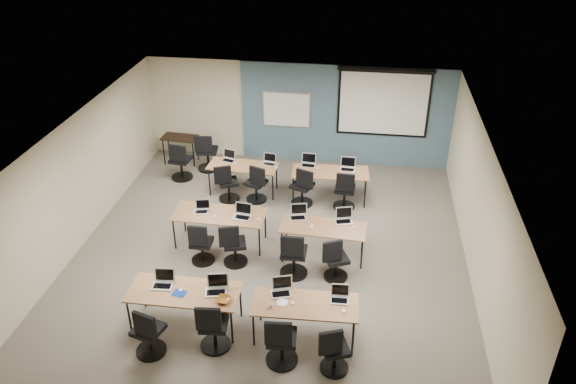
% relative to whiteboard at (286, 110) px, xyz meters
% --- Properties ---
extents(floor, '(8.00, 9.00, 0.02)m').
position_rel_whiteboard_xyz_m(floor, '(0.30, -4.43, -1.45)').
color(floor, '#6B6354').
rests_on(floor, ground).
extents(ceiling, '(8.00, 9.00, 0.02)m').
position_rel_whiteboard_xyz_m(ceiling, '(0.30, -4.43, 1.25)').
color(ceiling, white).
rests_on(ceiling, ground).
extents(wall_back, '(8.00, 0.04, 2.70)m').
position_rel_whiteboard_xyz_m(wall_back, '(0.30, 0.07, -0.10)').
color(wall_back, beige).
rests_on(wall_back, ground).
extents(wall_front, '(8.00, 0.04, 2.70)m').
position_rel_whiteboard_xyz_m(wall_front, '(0.30, -8.93, -0.10)').
color(wall_front, beige).
rests_on(wall_front, ground).
extents(wall_left, '(0.04, 9.00, 2.70)m').
position_rel_whiteboard_xyz_m(wall_left, '(-3.70, -4.43, -0.10)').
color(wall_left, beige).
rests_on(wall_left, ground).
extents(wall_right, '(0.04, 9.00, 2.70)m').
position_rel_whiteboard_xyz_m(wall_right, '(4.30, -4.43, -0.10)').
color(wall_right, beige).
rests_on(wall_right, ground).
extents(blue_accent_panel, '(5.50, 0.04, 2.70)m').
position_rel_whiteboard_xyz_m(blue_accent_panel, '(1.55, 0.04, -0.10)').
color(blue_accent_panel, '#3D5977').
rests_on(blue_accent_panel, wall_back).
extents(whiteboard, '(1.28, 0.03, 0.98)m').
position_rel_whiteboard_xyz_m(whiteboard, '(0.00, 0.00, 0.00)').
color(whiteboard, '#BCBCBC').
rests_on(whiteboard, wall_back).
extents(projector_screen, '(2.40, 0.10, 1.82)m').
position_rel_whiteboard_xyz_m(projector_screen, '(2.50, -0.02, 0.44)').
color(projector_screen, black).
rests_on(projector_screen, wall_back).
extents(training_table_front_left, '(1.90, 0.79, 0.73)m').
position_rel_whiteboard_xyz_m(training_table_front_left, '(-0.78, -6.66, -0.76)').
color(training_table_front_left, '#A87330').
rests_on(training_table_front_left, floor).
extents(training_table_front_right, '(1.75, 0.73, 0.73)m').
position_rel_whiteboard_xyz_m(training_table_front_right, '(1.29, -6.69, -0.77)').
color(training_table_front_right, brown).
rests_on(training_table_front_right, floor).
extents(training_table_mid_left, '(1.92, 0.80, 0.73)m').
position_rel_whiteboard_xyz_m(training_table_mid_left, '(-0.80, -4.17, -0.76)').
color(training_table_mid_left, brown).
rests_on(training_table_mid_left, floor).
extents(training_table_mid_right, '(1.71, 0.71, 0.73)m').
position_rel_whiteboard_xyz_m(training_table_mid_right, '(1.38, -4.34, -0.77)').
color(training_table_mid_right, brown).
rests_on(training_table_mid_right, floor).
extents(training_table_back_left, '(1.68, 0.70, 0.73)m').
position_rel_whiteboard_xyz_m(training_table_back_left, '(-0.78, -1.94, -0.77)').
color(training_table_back_left, brown).
rests_on(training_table_back_left, floor).
extents(training_table_back_right, '(1.81, 0.75, 0.73)m').
position_rel_whiteboard_xyz_m(training_table_back_right, '(1.34, -1.97, -0.76)').
color(training_table_back_right, brown).
rests_on(training_table_back_right, floor).
extents(laptop_0, '(0.35, 0.29, 0.26)m').
position_rel_whiteboard_xyz_m(laptop_0, '(-1.18, -6.54, -0.66)').
color(laptop_0, silver).
rests_on(laptop_0, training_table_front_left).
extents(mouse_0, '(0.07, 0.10, 0.03)m').
position_rel_whiteboard_xyz_m(mouse_0, '(-0.84, -6.65, -0.71)').
color(mouse_0, white).
rests_on(mouse_0, training_table_front_left).
extents(task_chair_0, '(0.51, 0.50, 0.98)m').
position_rel_whiteboard_xyz_m(task_chair_0, '(-1.16, -7.44, -1.04)').
color(task_chair_0, black).
rests_on(task_chair_0, floor).
extents(laptop_1, '(0.36, 0.31, 0.27)m').
position_rel_whiteboard_xyz_m(laptop_1, '(-0.23, -6.57, -0.65)').
color(laptop_1, '#B9B9BB').
rests_on(laptop_1, training_table_front_left).
extents(mouse_1, '(0.08, 0.10, 0.03)m').
position_rel_whiteboard_xyz_m(mouse_1, '(0.02, -6.76, -0.71)').
color(mouse_1, white).
rests_on(mouse_1, training_table_front_left).
extents(task_chair_1, '(0.51, 0.51, 0.99)m').
position_rel_whiteboard_xyz_m(task_chair_1, '(-0.16, -7.16, -1.04)').
color(task_chair_1, black).
rests_on(task_chair_1, floor).
extents(laptop_2, '(0.34, 0.29, 0.26)m').
position_rel_whiteboard_xyz_m(laptop_2, '(0.86, -6.45, -0.66)').
color(laptop_2, silver).
rests_on(laptop_2, training_table_front_right).
extents(mouse_2, '(0.07, 0.10, 0.03)m').
position_rel_whiteboard_xyz_m(mouse_2, '(1.08, -6.70, -0.71)').
color(mouse_2, white).
rests_on(mouse_2, training_table_front_right).
extents(task_chair_2, '(0.53, 0.53, 1.01)m').
position_rel_whiteboard_xyz_m(task_chair_2, '(0.98, -7.33, -1.03)').
color(task_chair_2, black).
rests_on(task_chair_2, floor).
extents(laptop_3, '(0.31, 0.26, 0.24)m').
position_rel_whiteboard_xyz_m(laptop_3, '(1.84, -6.48, -0.66)').
color(laptop_3, silver).
rests_on(laptop_3, training_table_front_right).
extents(mouse_3, '(0.08, 0.11, 0.04)m').
position_rel_whiteboard_xyz_m(mouse_3, '(1.93, -6.78, -0.71)').
color(mouse_3, white).
rests_on(mouse_3, training_table_front_right).
extents(task_chair_3, '(0.48, 0.46, 0.95)m').
position_rel_whiteboard_xyz_m(task_chair_3, '(1.82, -7.37, -1.06)').
color(task_chair_3, black).
rests_on(task_chair_3, floor).
extents(laptop_4, '(0.30, 0.26, 0.23)m').
position_rel_whiteboard_xyz_m(laptop_4, '(-1.18, -4.11, -0.66)').
color(laptop_4, '#A8A9B6').
rests_on(laptop_4, training_table_mid_left).
extents(mouse_4, '(0.07, 0.10, 0.03)m').
position_rel_whiteboard_xyz_m(mouse_4, '(-0.86, -4.30, -0.71)').
color(mouse_4, white).
rests_on(mouse_4, training_table_mid_left).
extents(task_chair_4, '(0.47, 0.47, 0.96)m').
position_rel_whiteboard_xyz_m(task_chair_4, '(-1.01, -4.90, -1.06)').
color(task_chair_4, black).
rests_on(task_chair_4, floor).
extents(laptop_5, '(0.35, 0.30, 0.26)m').
position_rel_whiteboard_xyz_m(laptop_5, '(-0.30, -4.20, -0.66)').
color(laptop_5, silver).
rests_on(laptop_5, training_table_mid_left).
extents(mouse_5, '(0.08, 0.11, 0.04)m').
position_rel_whiteboard_xyz_m(mouse_5, '(0.05, -4.27, -0.71)').
color(mouse_5, white).
rests_on(mouse_5, training_table_mid_left).
extents(task_chair_5, '(0.50, 0.49, 0.98)m').
position_rel_whiteboard_xyz_m(task_chair_5, '(-0.36, -4.86, -1.05)').
color(task_chair_5, black).
rests_on(task_chair_5, floor).
extents(laptop_6, '(0.34, 0.29, 0.26)m').
position_rel_whiteboard_xyz_m(laptop_6, '(0.84, -4.05, -0.66)').
color(laptop_6, '#AEAEAE').
rests_on(laptop_6, training_table_mid_right).
extents(mouse_6, '(0.08, 0.11, 0.04)m').
position_rel_whiteboard_xyz_m(mouse_6, '(1.15, -4.38, -0.71)').
color(mouse_6, white).
rests_on(mouse_6, training_table_mid_right).
extents(task_chair_6, '(0.55, 0.55, 1.03)m').
position_rel_whiteboard_xyz_m(task_chair_6, '(0.87, -5.05, -1.03)').
color(task_chair_6, black).
rests_on(task_chair_6, floor).
extents(laptop_7, '(0.34, 0.29, 0.26)m').
position_rel_whiteboard_xyz_m(laptop_7, '(1.77, -4.06, -0.66)').
color(laptop_7, '#9FA0AB').
rests_on(laptop_7, training_table_mid_right).
extents(mouse_7, '(0.07, 0.10, 0.03)m').
position_rel_whiteboard_xyz_m(mouse_7, '(2.00, -4.28, -0.71)').
color(mouse_7, white).
rests_on(mouse_7, training_table_mid_right).
extents(task_chair_7, '(0.50, 0.47, 0.96)m').
position_rel_whiteboard_xyz_m(task_chair_7, '(1.68, -5.04, -1.06)').
color(task_chair_7, black).
rests_on(task_chair_7, floor).
extents(laptop_8, '(0.33, 0.28, 0.25)m').
position_rel_whiteboard_xyz_m(laptop_8, '(-1.19, -1.70, -0.66)').
color(laptop_8, silver).
rests_on(laptop_8, training_table_back_left).
extents(mouse_8, '(0.07, 0.10, 0.03)m').
position_rel_whiteboard_xyz_m(mouse_8, '(-0.98, -1.88, -0.71)').
color(mouse_8, white).
rests_on(mouse_8, training_table_back_left).
extents(task_chair_8, '(0.53, 0.50, 0.98)m').
position_rel_whiteboard_xyz_m(task_chair_8, '(-1.07, -2.41, -1.05)').
color(task_chair_8, black).
rests_on(task_chair_8, floor).
extents(laptop_9, '(0.31, 0.27, 0.24)m').
position_rel_whiteboard_xyz_m(laptop_9, '(-0.17, -1.75, -0.66)').
color(laptop_9, silver).
rests_on(laptop_9, training_table_back_left).
extents(mouse_9, '(0.06, 0.09, 0.03)m').
position_rel_whiteboard_xyz_m(mouse_9, '(0.04, -1.94, -0.71)').
color(mouse_9, white).
rests_on(mouse_9, training_table_back_left).
extents(task_chair_9, '(0.52, 0.50, 0.98)m').
position_rel_whiteboard_xyz_m(task_chair_9, '(-0.38, -2.34, -1.05)').
color(task_chair_9, black).
rests_on(task_chair_9, floor).
extents(laptop_10, '(0.35, 0.30, 0.27)m').
position_rel_whiteboard_xyz_m(laptop_10, '(0.78, -1.68, -0.65)').
color(laptop_10, silver).
rests_on(laptop_10, training_table_back_right).
extents(mouse_10, '(0.08, 0.11, 0.03)m').
position_rel_whiteboard_xyz_m(mouse_10, '(1.02, -1.85, -0.71)').
color(mouse_10, white).
rests_on(mouse_10, training_table_back_right).
extents(task_chair_10, '(0.55, 0.52, 1.00)m').
position_rel_whiteboard_xyz_m(task_chair_10, '(0.73, -2.36, -1.04)').
color(task_chair_10, black).
rests_on(task_chair_10, floor).
extents(laptop_11, '(0.36, 0.31, 0.27)m').
position_rel_whiteboard_xyz_m(laptop_11, '(1.73, -1.76, -0.65)').
color(laptop_11, '#AAAAB3').
rests_on(laptop_11, training_table_back_right).
extents(mouse_11, '(0.07, 0.11, 0.04)m').
position_rel_whiteboard_xyz_m(mouse_11, '(1.89, -1.91, -0.71)').
color(mouse_11, white).
rests_on(mouse_11, training_table_back_right).
extents(task_chair_11, '(0.51, 0.51, 1.00)m').
position_rel_whiteboard_xyz_m(task_chair_11, '(1.71, -2.38, -1.04)').
color(task_chair_11, black).
rests_on(task_chair_11, floor).
extents(blue_mousepad, '(0.25, 0.22, 0.01)m').
position_rel_whiteboard_xyz_m(blue_mousepad, '(-0.84, -6.73, -0.72)').
color(blue_mousepad, '#0D2F97').
rests_on(blue_mousepad, training_table_front_left).
extents(snack_bowl, '(0.30, 0.30, 0.06)m').
position_rel_whiteboard_xyz_m(snack_bowl, '(-0.05, -6.81, -0.69)').
color(snack_bowl, brown).
rests_on(snack_bowl, training_table_front_left).
extents(snack_plate, '(0.20, 0.20, 0.01)m').
position_rel_whiteboard_xyz_m(snack_plate, '(0.91, -6.72, -0.71)').
color(snack_plate, white).
rests_on(snack_plate, training_table_front_right).
extents(coffee_cup, '(0.08, 0.08, 0.06)m').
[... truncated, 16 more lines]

